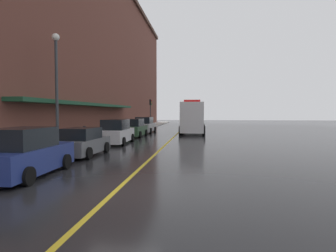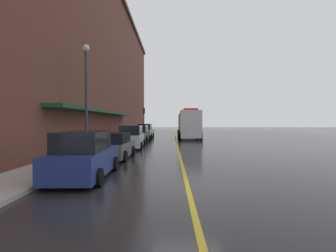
{
  "view_description": "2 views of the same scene",
  "coord_description": "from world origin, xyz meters",
  "px_view_note": "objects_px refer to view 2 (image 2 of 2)",
  "views": [
    {
      "loc": [
        2.59,
        -8.54,
        2.42
      ],
      "look_at": [
        -0.82,
        21.27,
        0.98
      ],
      "focal_mm": 30.43,
      "sensor_mm": 36.0,
      "label": 1
    },
    {
      "loc": [
        -0.56,
        -8.55,
        2.26
      ],
      "look_at": [
        -0.9,
        18.93,
        1.71
      ],
      "focal_mm": 27.35,
      "sensor_mm": 36.0,
      "label": 2
    }
  ],
  "objects_px": {
    "street_lamp_left": "(86,87)",
    "parked_car_1": "(114,146)",
    "parked_car_2": "(132,137)",
    "parking_meter_0": "(51,151)",
    "parked_car_0": "(84,156)",
    "parked_car_4": "(145,132)",
    "traffic_light_near": "(144,116)",
    "parking_meter_1": "(106,137)",
    "box_truck": "(189,125)",
    "parked_car_3": "(139,134)"
  },
  "relations": [
    {
      "from": "parking_meter_1",
      "to": "traffic_light_near",
      "type": "xyz_separation_m",
      "value": [
        0.06,
        25.73,
        2.1
      ]
    },
    {
      "from": "box_truck",
      "to": "parking_meter_0",
      "type": "height_order",
      "value": "box_truck"
    },
    {
      "from": "box_truck",
      "to": "parking_meter_0",
      "type": "distance_m",
      "value": 23.75
    },
    {
      "from": "parking_meter_0",
      "to": "traffic_light_near",
      "type": "relative_size",
      "value": 0.31
    },
    {
      "from": "parked_car_4",
      "to": "box_truck",
      "type": "bearing_deg",
      "value": -93.07
    },
    {
      "from": "parked_car_2",
      "to": "box_truck",
      "type": "bearing_deg",
      "value": -27.81
    },
    {
      "from": "traffic_light_near",
      "to": "parking_meter_1",
      "type": "bearing_deg",
      "value": -90.14
    },
    {
      "from": "parked_car_1",
      "to": "parking_meter_0",
      "type": "distance_m",
      "value": 5.29
    },
    {
      "from": "box_truck",
      "to": "parking_meter_1",
      "type": "height_order",
      "value": "box_truck"
    },
    {
      "from": "parked_car_2",
      "to": "parking_meter_0",
      "type": "distance_m",
      "value": 11.37
    },
    {
      "from": "parking_meter_0",
      "to": "parking_meter_1",
      "type": "relative_size",
      "value": 1.0
    },
    {
      "from": "parked_car_1",
      "to": "parked_car_2",
      "type": "bearing_deg",
      "value": 0.7
    },
    {
      "from": "parked_car_2",
      "to": "parked_car_4",
      "type": "bearing_deg",
      "value": -1.21
    },
    {
      "from": "parked_car_4",
      "to": "parked_car_3",
      "type": "bearing_deg",
      "value": -179.46
    },
    {
      "from": "parked_car_3",
      "to": "street_lamp_left",
      "type": "relative_size",
      "value": 0.61
    },
    {
      "from": "parked_car_3",
      "to": "parked_car_4",
      "type": "bearing_deg",
      "value": 1.42
    },
    {
      "from": "parked_car_4",
      "to": "parking_meter_1",
      "type": "xyz_separation_m",
      "value": [
        -1.38,
        -14.4,
        0.19
      ]
    },
    {
      "from": "street_lamp_left",
      "to": "parking_meter_1",
      "type": "bearing_deg",
      "value": 76.91
    },
    {
      "from": "street_lamp_left",
      "to": "parked_car_0",
      "type": "bearing_deg",
      "value": -72.4
    },
    {
      "from": "parked_car_2",
      "to": "traffic_light_near",
      "type": "xyz_separation_m",
      "value": [
        -1.41,
        23.13,
        2.28
      ]
    },
    {
      "from": "parked_car_4",
      "to": "parking_meter_0",
      "type": "height_order",
      "value": "parked_car_4"
    },
    {
      "from": "parked_car_1",
      "to": "traffic_light_near",
      "type": "xyz_separation_m",
      "value": [
        -1.32,
        29.31,
        2.42
      ]
    },
    {
      "from": "parked_car_1",
      "to": "street_lamp_left",
      "type": "bearing_deg",
      "value": 64.8
    },
    {
      "from": "parking_meter_1",
      "to": "street_lamp_left",
      "type": "bearing_deg",
      "value": -103.09
    },
    {
      "from": "parking_meter_0",
      "to": "parking_meter_1",
      "type": "xyz_separation_m",
      "value": [
        0.0,
        8.67,
        0.0
      ]
    },
    {
      "from": "parked_car_4",
      "to": "street_lamp_left",
      "type": "xyz_separation_m",
      "value": [
        -1.98,
        -16.98,
        3.53
      ]
    },
    {
      "from": "parked_car_0",
      "to": "parking_meter_0",
      "type": "height_order",
      "value": "parked_car_0"
    },
    {
      "from": "parked_car_2",
      "to": "box_truck",
      "type": "height_order",
      "value": "box_truck"
    },
    {
      "from": "parked_car_2",
      "to": "parking_meter_1",
      "type": "height_order",
      "value": "parked_car_2"
    },
    {
      "from": "box_truck",
      "to": "parked_car_1",
      "type": "bearing_deg",
      "value": -17.97
    },
    {
      "from": "street_lamp_left",
      "to": "parked_car_1",
      "type": "bearing_deg",
      "value": -26.71
    },
    {
      "from": "parking_meter_0",
      "to": "parked_car_0",
      "type": "bearing_deg",
      "value": -3.92
    },
    {
      "from": "parked_car_1",
      "to": "parking_meter_1",
      "type": "bearing_deg",
      "value": 22.68
    },
    {
      "from": "box_truck",
      "to": "street_lamp_left",
      "type": "xyz_separation_m",
      "value": [
        -7.66,
        -16.57,
        2.63
      ]
    },
    {
      "from": "parking_meter_0",
      "to": "street_lamp_left",
      "type": "height_order",
      "value": "street_lamp_left"
    },
    {
      "from": "parked_car_3",
      "to": "box_truck",
      "type": "distance_m",
      "value": 7.75
    },
    {
      "from": "parking_meter_0",
      "to": "parked_car_4",
      "type": "bearing_deg",
      "value": 86.58
    },
    {
      "from": "parked_car_4",
      "to": "box_truck",
      "type": "distance_m",
      "value": 5.77
    },
    {
      "from": "parked_car_0",
      "to": "parked_car_2",
      "type": "bearing_deg",
      "value": -1.76
    },
    {
      "from": "parked_car_0",
      "to": "parking_meter_0",
      "type": "distance_m",
      "value": 1.38
    },
    {
      "from": "traffic_light_near",
      "to": "parked_car_4",
      "type": "bearing_deg",
      "value": -83.37
    },
    {
      "from": "parked_car_3",
      "to": "traffic_light_near",
      "type": "distance_m",
      "value": 17.07
    },
    {
      "from": "parked_car_1",
      "to": "box_truck",
      "type": "height_order",
      "value": "box_truck"
    },
    {
      "from": "parked_car_1",
      "to": "street_lamp_left",
      "type": "relative_size",
      "value": 0.6
    },
    {
      "from": "parked_car_4",
      "to": "parking_meter_1",
      "type": "bearing_deg",
      "value": 175.54
    },
    {
      "from": "parked_car_0",
      "to": "traffic_light_near",
      "type": "distance_m",
      "value": 34.59
    },
    {
      "from": "parked_car_0",
      "to": "parked_car_4",
      "type": "relative_size",
      "value": 1.03
    },
    {
      "from": "parked_car_4",
      "to": "traffic_light_near",
      "type": "bearing_deg",
      "value": 7.64
    },
    {
      "from": "parked_car_1",
      "to": "traffic_light_near",
      "type": "bearing_deg",
      "value": 4.1
    },
    {
      "from": "parked_car_0",
      "to": "parked_car_1",
      "type": "height_order",
      "value": "parked_car_0"
    }
  ]
}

